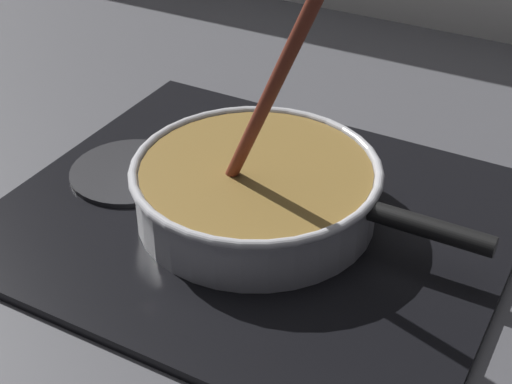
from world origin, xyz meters
name	(u,v)px	position (x,y,z in m)	size (l,w,h in m)	color
ground	(86,257)	(0.00, 0.00, -0.02)	(2.40, 1.60, 0.04)	#4C4C51
hob_plate	(256,219)	(0.15, 0.13, 0.01)	(0.56, 0.48, 0.01)	black
burner_ring	(256,211)	(0.15, 0.13, 0.02)	(0.16, 0.16, 0.01)	#592D0C
spare_burner	(130,172)	(-0.03, 0.13, 0.01)	(0.15, 0.15, 0.01)	#262628
cooking_pan	(257,188)	(0.15, 0.13, 0.05)	(0.41, 0.28, 0.31)	silver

